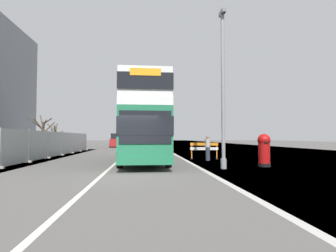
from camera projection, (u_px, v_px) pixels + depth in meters
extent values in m
cube|color=#565451|center=(129.00, 177.00, 11.22)|extent=(140.00, 280.00, 0.10)
cube|color=#B2AFA8|center=(211.00, 175.00, 11.51)|extent=(0.24, 196.00, 0.01)
cube|color=silver|center=(101.00, 176.00, 11.13)|extent=(0.16, 168.00, 0.01)
cube|color=#1E6B47|center=(143.00, 136.00, 17.70)|extent=(2.67, 11.54, 2.62)
cube|color=silver|center=(143.00, 112.00, 17.76)|extent=(2.67, 11.54, 0.40)
cube|color=silver|center=(143.00, 99.00, 17.79)|extent=(2.65, 11.42, 1.33)
cube|color=black|center=(143.00, 129.00, 17.71)|extent=(2.70, 11.66, 0.84)
cube|color=black|center=(143.00, 99.00, 17.79)|extent=(2.69, 11.60, 0.73)
cube|color=black|center=(145.00, 127.00, 11.98)|extent=(2.26, 0.10, 1.44)
cube|color=orange|center=(146.00, 72.00, 12.08)|extent=(1.35, 0.09, 0.32)
cube|color=#1E6B47|center=(143.00, 153.00, 17.65)|extent=(2.70, 11.66, 0.36)
cylinder|color=black|center=(120.00, 158.00, 13.98)|extent=(0.32, 1.01, 1.00)
cylinder|color=black|center=(168.00, 158.00, 14.23)|extent=(0.32, 1.01, 1.00)
cylinder|color=black|center=(126.00, 151.00, 20.66)|extent=(0.32, 1.01, 1.00)
cylinder|color=black|center=(159.00, 151.00, 20.92)|extent=(0.32, 1.01, 1.00)
cylinder|color=gray|center=(223.00, 91.00, 13.74)|extent=(0.18, 0.18, 7.69)
cube|color=slate|center=(222.00, 13.00, 13.90)|extent=(0.20, 0.70, 0.20)
cylinder|color=gray|center=(224.00, 164.00, 13.59)|extent=(0.29, 0.29, 0.50)
cylinder|color=black|center=(264.00, 165.00, 14.58)|extent=(0.64, 0.64, 0.18)
cylinder|color=#AD0F0F|center=(264.00, 152.00, 14.61)|extent=(0.60, 0.60, 1.22)
sphere|color=#AD0F0F|center=(264.00, 140.00, 14.63)|extent=(0.67, 0.67, 0.67)
cube|color=black|center=(267.00, 143.00, 14.32)|extent=(0.22, 0.03, 0.07)
cube|color=orange|center=(204.00, 144.00, 19.72)|extent=(1.95, 0.45, 0.20)
cube|color=white|center=(204.00, 149.00, 19.71)|extent=(1.95, 0.45, 0.20)
cube|color=orange|center=(192.00, 152.00, 19.79)|extent=(0.08, 0.08, 1.06)
cube|color=black|center=(192.00, 158.00, 19.77)|extent=(0.22, 0.46, 0.08)
cube|color=orange|center=(217.00, 152.00, 19.61)|extent=(0.08, 0.08, 1.06)
cube|color=black|center=(217.00, 159.00, 19.59)|extent=(0.22, 0.46, 0.08)
cube|color=#A8AAAD|center=(16.00, 147.00, 15.35)|extent=(0.04, 3.26, 1.94)
cube|color=#A8AAAD|center=(39.00, 145.00, 18.74)|extent=(0.04, 3.26, 1.94)
cube|color=#A8AAAD|center=(55.00, 144.00, 22.12)|extent=(0.04, 3.26, 1.94)
cube|color=#A8AAAD|center=(67.00, 143.00, 25.51)|extent=(0.04, 3.26, 1.94)
cube|color=#A8AAAD|center=(76.00, 142.00, 28.89)|extent=(0.04, 3.26, 1.94)
cube|color=#A8AAAD|center=(83.00, 142.00, 32.28)|extent=(0.04, 3.26, 1.94)
cylinder|color=#939699|center=(0.00, 148.00, 13.66)|extent=(0.06, 0.06, 2.04)
cube|color=gray|center=(0.00, 167.00, 13.62)|extent=(0.44, 0.20, 0.12)
cylinder|color=#939699|center=(29.00, 146.00, 17.05)|extent=(0.06, 0.06, 2.04)
cube|color=gray|center=(28.00, 162.00, 17.01)|extent=(0.44, 0.20, 0.12)
cylinder|color=#939699|center=(48.00, 144.00, 20.43)|extent=(0.06, 0.06, 2.04)
cube|color=gray|center=(48.00, 158.00, 20.39)|extent=(0.44, 0.20, 0.12)
cylinder|color=#939699|center=(62.00, 143.00, 23.82)|extent=(0.06, 0.06, 2.04)
cube|color=gray|center=(61.00, 155.00, 23.78)|extent=(0.44, 0.20, 0.12)
cylinder|color=#939699|center=(72.00, 143.00, 27.20)|extent=(0.06, 0.06, 2.04)
cube|color=gray|center=(72.00, 153.00, 27.16)|extent=(0.44, 0.20, 0.12)
cylinder|color=#939699|center=(80.00, 142.00, 30.58)|extent=(0.06, 0.06, 2.04)
cube|color=gray|center=(80.00, 151.00, 30.54)|extent=(0.44, 0.20, 0.12)
cylinder|color=#939699|center=(86.00, 142.00, 33.97)|extent=(0.06, 0.06, 2.04)
cube|color=gray|center=(86.00, 150.00, 33.93)|extent=(0.44, 0.20, 0.12)
cube|color=slate|center=(145.00, 143.00, 37.01)|extent=(1.89, 4.26, 1.31)
cube|color=black|center=(145.00, 135.00, 37.05)|extent=(1.74, 2.34, 0.71)
cylinder|color=black|center=(152.00, 146.00, 38.38)|extent=(0.20, 0.60, 0.60)
cylinder|color=black|center=(138.00, 146.00, 38.22)|extent=(0.20, 0.60, 0.60)
cylinder|color=black|center=(152.00, 147.00, 35.76)|extent=(0.20, 0.60, 0.60)
cylinder|color=black|center=(138.00, 147.00, 35.59)|extent=(0.20, 0.60, 0.60)
cube|color=maroon|center=(117.00, 142.00, 43.68)|extent=(1.82, 4.54, 1.15)
cube|color=black|center=(117.00, 136.00, 43.72)|extent=(1.68, 2.50, 0.83)
cylinder|color=black|center=(123.00, 145.00, 45.14)|extent=(0.20, 0.60, 0.60)
cylinder|color=black|center=(112.00, 145.00, 44.99)|extent=(0.20, 0.60, 0.60)
cylinder|color=black|center=(122.00, 146.00, 42.34)|extent=(0.20, 0.60, 0.60)
cylinder|color=black|center=(110.00, 146.00, 42.18)|extent=(0.20, 0.60, 0.60)
cube|color=slate|center=(122.00, 142.00, 50.51)|extent=(1.86, 4.16, 1.12)
cube|color=black|center=(122.00, 137.00, 50.55)|extent=(1.71, 2.29, 0.79)
cylinder|color=black|center=(127.00, 144.00, 51.86)|extent=(0.20, 0.60, 0.60)
cylinder|color=black|center=(117.00, 144.00, 51.70)|extent=(0.20, 0.60, 0.60)
cylinder|color=black|center=(126.00, 144.00, 49.29)|extent=(0.20, 0.60, 0.60)
cylinder|color=black|center=(116.00, 144.00, 49.13)|extent=(0.20, 0.60, 0.60)
cylinder|color=#4C3D2D|center=(43.00, 136.00, 35.16)|extent=(0.33, 0.33, 3.54)
cylinder|color=#4C3D2D|center=(47.00, 121.00, 35.16)|extent=(1.22, 0.39, 0.83)
cylinder|color=#4C3D2D|center=(49.00, 128.00, 35.81)|extent=(1.22, 1.33, 1.58)
cylinder|color=#4C3D2D|center=(42.00, 122.00, 35.72)|extent=(0.94, 1.23, 1.82)
cylinder|color=#4C3D2D|center=(35.00, 124.00, 34.91)|extent=(1.82, 0.59, 1.60)
cylinder|color=#4C3D2D|center=(38.00, 125.00, 34.78)|extent=(1.06, 1.01, 1.58)
cylinder|color=#4C3D2D|center=(45.00, 124.00, 34.61)|extent=(0.95, 1.40, 1.10)
cylinder|color=#4C3D2D|center=(55.00, 136.00, 48.69)|extent=(0.41, 0.41, 3.49)
cylinder|color=#4C3D2D|center=(59.00, 133.00, 48.92)|extent=(1.37, 0.45, 0.87)
cylinder|color=#4C3D2D|center=(56.00, 126.00, 49.23)|extent=(0.25, 1.08, 1.07)
cylinder|color=#4C3D2D|center=(53.00, 132.00, 48.85)|extent=(1.05, 0.53, 1.29)
cylinder|color=#4C3D2D|center=(51.00, 127.00, 48.42)|extent=(1.31, 0.76, 1.21)
cylinder|color=#4C3D2D|center=(55.00, 130.00, 48.21)|extent=(0.29, 1.22, 1.81)
cylinder|color=#2D3342|center=(208.00, 154.00, 18.41)|extent=(0.29, 0.29, 0.89)
cylinder|color=#B2A89E|center=(208.00, 143.00, 18.44)|extent=(0.34, 0.34, 0.56)
sphere|color=#937056|center=(208.00, 137.00, 18.46)|extent=(0.22, 0.22, 0.22)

